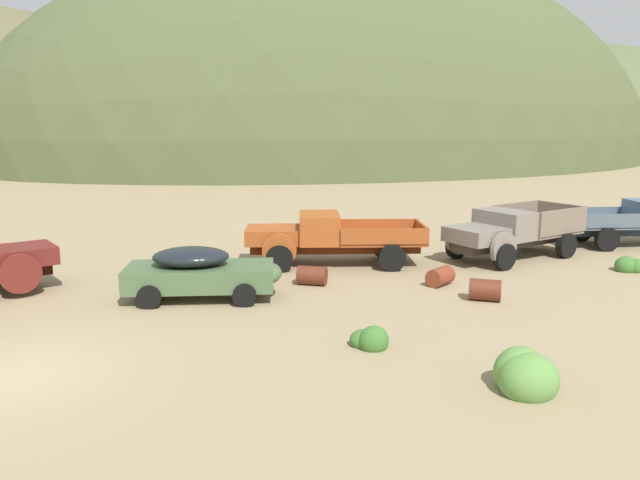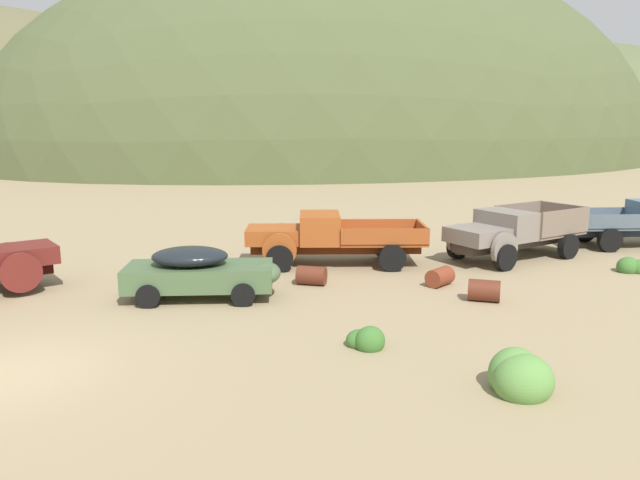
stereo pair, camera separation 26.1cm
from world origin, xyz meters
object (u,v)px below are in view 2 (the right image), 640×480
Objects in this scene: truck_oxide_orange at (322,238)px; truck_primer_gray at (508,233)px; oil_drum_foreground at (440,277)px; oil_drum_tipped at (484,290)px; car_weathered_green at (204,272)px; oil_drum_spare at (312,276)px.

truck_primer_gray reaches higher than truck_oxide_orange.
oil_drum_foreground is (2.56, -4.06, -0.70)m from truck_oxide_orange.
oil_drum_tipped is (2.92, -5.96, -0.68)m from truck_oxide_orange.
oil_drum_tipped is at bearing -5.40° from car_weathered_green.
oil_drum_foreground is (-0.36, 1.90, -0.02)m from oil_drum_tipped.
oil_drum_spare is at bearing 158.48° from oil_drum_foreground.
oil_drum_spare is (-1.27, -2.55, -0.69)m from truck_oxide_orange.
car_weathered_green reaches higher than oil_drum_spare.
car_weathered_green is 4.40× the size of oil_drum_spare.
truck_primer_gray is 5.52× the size of oil_drum_tipped.
truck_oxide_orange is 6.68m from oil_drum_tipped.
car_weathered_green is 11.73m from truck_primer_gray.
truck_primer_gray reaches higher than car_weathered_green.
truck_oxide_orange is (4.77, 2.91, 0.18)m from car_weathered_green.
truck_oxide_orange is 1.11× the size of truck_primer_gray.
oil_drum_tipped is 1.04× the size of oil_drum_foreground.
oil_drum_foreground is at bearing 16.37° from truck_primer_gray.
oil_drum_spare is at bearing 22.12° from car_weathered_green.
oil_drum_foreground is at bearing -21.52° from oil_drum_spare.
oil_drum_tipped is at bearing 134.48° from truck_oxide_orange.
car_weathered_green is 7.45m from oil_drum_foreground.
oil_drum_tipped reaches higher than oil_drum_spare.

